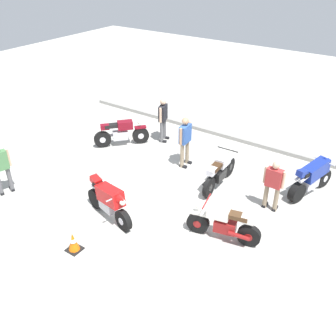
{
  "coord_description": "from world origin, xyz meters",
  "views": [
    {
      "loc": [
        5.52,
        -7.85,
        6.61
      ],
      "look_at": [
        -0.06,
        0.24,
        0.75
      ],
      "focal_mm": 40.2,
      "sensor_mm": 36.0,
      "label": 1
    }
  ],
  "objects_px": {
    "motorcycle_blue_sportbike": "(313,177)",
    "motorcycle_silver_cruiser": "(220,171)",
    "person_in_blue_shirt": "(185,138)",
    "motorcycle_maroon_cruiser": "(121,133)",
    "person_in_red_shirt": "(273,183)",
    "motorcycle_cream_vintage": "(224,223)",
    "person_in_green_shirt": "(0,166)",
    "motorcycle_red_sportbike": "(109,200)",
    "person_in_black_shirt": "(163,117)",
    "traffic_cone": "(73,242)"
  },
  "relations": [
    {
      "from": "motorcycle_blue_sportbike",
      "to": "motorcycle_silver_cruiser",
      "type": "xyz_separation_m",
      "value": [
        -2.51,
        -1.2,
        -0.07
      ]
    },
    {
      "from": "motorcycle_blue_sportbike",
      "to": "person_in_blue_shirt",
      "type": "bearing_deg",
      "value": 118.44
    },
    {
      "from": "motorcycle_maroon_cruiser",
      "to": "person_in_red_shirt",
      "type": "height_order",
      "value": "person_in_red_shirt"
    },
    {
      "from": "motorcycle_cream_vintage",
      "to": "person_in_green_shirt",
      "type": "xyz_separation_m",
      "value": [
        -6.46,
        -1.91,
        0.47
      ]
    },
    {
      "from": "motorcycle_blue_sportbike",
      "to": "motorcycle_maroon_cruiser",
      "type": "relative_size",
      "value": 1.17
    },
    {
      "from": "motorcycle_red_sportbike",
      "to": "person_in_red_shirt",
      "type": "distance_m",
      "value": 4.59
    },
    {
      "from": "motorcycle_cream_vintage",
      "to": "motorcycle_maroon_cruiser",
      "type": "distance_m",
      "value": 6.19
    },
    {
      "from": "motorcycle_blue_sportbike",
      "to": "motorcycle_silver_cruiser",
      "type": "relative_size",
      "value": 0.91
    },
    {
      "from": "motorcycle_blue_sportbike",
      "to": "person_in_black_shirt",
      "type": "distance_m",
      "value": 5.84
    },
    {
      "from": "motorcycle_maroon_cruiser",
      "to": "motorcycle_silver_cruiser",
      "type": "bearing_deg",
      "value": -53.04
    },
    {
      "from": "person_in_blue_shirt",
      "to": "person_in_black_shirt",
      "type": "height_order",
      "value": "person_in_blue_shirt"
    },
    {
      "from": "motorcycle_blue_sportbike",
      "to": "traffic_cone",
      "type": "height_order",
      "value": "motorcycle_blue_sportbike"
    },
    {
      "from": "motorcycle_maroon_cruiser",
      "to": "traffic_cone",
      "type": "height_order",
      "value": "motorcycle_maroon_cruiser"
    },
    {
      "from": "motorcycle_cream_vintage",
      "to": "traffic_cone",
      "type": "height_order",
      "value": "motorcycle_cream_vintage"
    },
    {
      "from": "motorcycle_blue_sportbike",
      "to": "person_in_black_shirt",
      "type": "relative_size",
      "value": 1.12
    },
    {
      "from": "person_in_green_shirt",
      "to": "traffic_cone",
      "type": "bearing_deg",
      "value": -173.81
    },
    {
      "from": "motorcycle_blue_sportbike",
      "to": "motorcycle_silver_cruiser",
      "type": "height_order",
      "value": "motorcycle_blue_sportbike"
    },
    {
      "from": "motorcycle_cream_vintage",
      "to": "motorcycle_red_sportbike",
      "type": "relative_size",
      "value": 1.0
    },
    {
      "from": "person_in_red_shirt",
      "to": "motorcycle_maroon_cruiser",
      "type": "bearing_deg",
      "value": 84.78
    },
    {
      "from": "motorcycle_cream_vintage",
      "to": "person_in_red_shirt",
      "type": "xyz_separation_m",
      "value": [
        0.52,
        1.91,
        0.39
      ]
    },
    {
      "from": "motorcycle_blue_sportbike",
      "to": "person_in_blue_shirt",
      "type": "relative_size",
      "value": 1.08
    },
    {
      "from": "motorcycle_blue_sportbike",
      "to": "motorcycle_silver_cruiser",
      "type": "bearing_deg",
      "value": 133.96
    },
    {
      "from": "motorcycle_red_sportbike",
      "to": "motorcycle_silver_cruiser",
      "type": "xyz_separation_m",
      "value": [
        1.72,
        3.19,
        -0.07
      ]
    },
    {
      "from": "person_in_blue_shirt",
      "to": "person_in_red_shirt",
      "type": "distance_m",
      "value": 3.46
    },
    {
      "from": "motorcycle_silver_cruiser",
      "to": "person_in_blue_shirt",
      "type": "bearing_deg",
      "value": 71.47
    },
    {
      "from": "motorcycle_cream_vintage",
      "to": "motorcycle_maroon_cruiser",
      "type": "relative_size",
      "value": 1.19
    },
    {
      "from": "motorcycle_maroon_cruiser",
      "to": "motorcycle_silver_cruiser",
      "type": "xyz_separation_m",
      "value": [
        4.37,
        -0.39,
        0.0
      ]
    },
    {
      "from": "motorcycle_blue_sportbike",
      "to": "motorcycle_cream_vintage",
      "type": "distance_m",
      "value": 3.59
    },
    {
      "from": "person_in_blue_shirt",
      "to": "traffic_cone",
      "type": "distance_m",
      "value": 5.21
    },
    {
      "from": "motorcycle_red_sportbike",
      "to": "person_in_green_shirt",
      "type": "height_order",
      "value": "person_in_green_shirt"
    },
    {
      "from": "person_in_green_shirt",
      "to": "traffic_cone",
      "type": "relative_size",
      "value": 3.17
    },
    {
      "from": "motorcycle_maroon_cruiser",
      "to": "person_in_black_shirt",
      "type": "xyz_separation_m",
      "value": [
        1.06,
        1.23,
        0.46
      ]
    },
    {
      "from": "person_in_green_shirt",
      "to": "person_in_blue_shirt",
      "type": "bearing_deg",
      "value": -112.69
    },
    {
      "from": "motorcycle_red_sportbike",
      "to": "motorcycle_maroon_cruiser",
      "type": "distance_m",
      "value": 4.45
    },
    {
      "from": "motorcycle_red_sportbike",
      "to": "motorcycle_cream_vintage",
      "type": "bearing_deg",
      "value": 33.6
    },
    {
      "from": "motorcycle_maroon_cruiser",
      "to": "traffic_cone",
      "type": "relative_size",
      "value": 3.08
    },
    {
      "from": "motorcycle_maroon_cruiser",
      "to": "motorcycle_silver_cruiser",
      "type": "distance_m",
      "value": 4.38
    },
    {
      "from": "motorcycle_silver_cruiser",
      "to": "person_in_blue_shirt",
      "type": "xyz_separation_m",
      "value": [
        -1.59,
        0.47,
        0.5
      ]
    },
    {
      "from": "motorcycle_silver_cruiser",
      "to": "person_in_black_shirt",
      "type": "bearing_deg",
      "value": 61.99
    },
    {
      "from": "traffic_cone",
      "to": "motorcycle_maroon_cruiser",
      "type": "bearing_deg",
      "value": 118.76
    },
    {
      "from": "motorcycle_cream_vintage",
      "to": "motorcycle_red_sportbike",
      "type": "bearing_deg",
      "value": 6.31
    },
    {
      "from": "motorcycle_red_sportbike",
      "to": "person_in_green_shirt",
      "type": "distance_m",
      "value": 3.6
    },
    {
      "from": "person_in_red_shirt",
      "to": "person_in_black_shirt",
      "type": "xyz_separation_m",
      "value": [
        -5.1,
        1.88,
        0.1
      ]
    },
    {
      "from": "motorcycle_red_sportbike",
      "to": "person_in_blue_shirt",
      "type": "relative_size",
      "value": 1.09
    },
    {
      "from": "person_in_green_shirt",
      "to": "traffic_cone",
      "type": "xyz_separation_m",
      "value": [
        3.61,
        -0.6,
        -0.7
      ]
    },
    {
      "from": "motorcycle_blue_sportbike",
      "to": "motorcycle_cream_vintage",
      "type": "relative_size",
      "value": 0.99
    },
    {
      "from": "motorcycle_blue_sportbike",
      "to": "traffic_cone",
      "type": "distance_m",
      "value": 7.17
    },
    {
      "from": "motorcycle_blue_sportbike",
      "to": "person_in_red_shirt",
      "type": "xyz_separation_m",
      "value": [
        -0.71,
        -1.46,
        0.29
      ]
    },
    {
      "from": "person_in_black_shirt",
      "to": "motorcycle_blue_sportbike",
      "type": "bearing_deg",
      "value": -20.42
    },
    {
      "from": "motorcycle_silver_cruiser",
      "to": "traffic_cone",
      "type": "relative_size",
      "value": 3.95
    }
  ]
}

